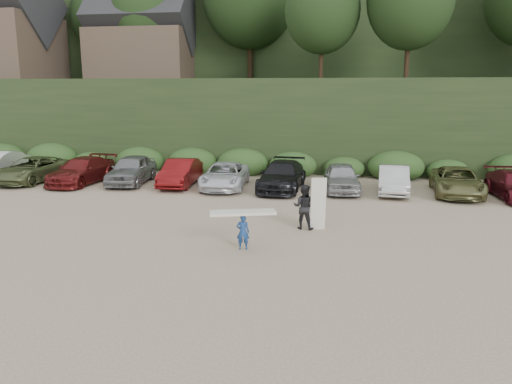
# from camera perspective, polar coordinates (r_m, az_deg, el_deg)

# --- Properties ---
(ground) EXTENTS (120.00, 120.00, 0.00)m
(ground) POSITION_cam_1_polar(r_m,az_deg,el_deg) (17.76, -4.66, -5.97)
(ground) COLOR tan
(ground) RESTS_ON ground
(hillside_backdrop) EXTENTS (90.00, 41.50, 28.00)m
(hillside_backdrop) POSITION_cam_1_polar(r_m,az_deg,el_deg) (52.81, 4.99, 18.12)
(hillside_backdrop) COLOR black
(hillside_backdrop) RESTS_ON ground
(parked_cars) EXTENTS (39.42, 5.64, 1.64)m
(parked_cars) POSITION_cam_1_polar(r_m,az_deg,el_deg) (27.34, -1.82, 1.99)
(parked_cars) COLOR silver
(parked_cars) RESTS_ON ground
(child_surfer) EXTENTS (2.31, 1.25, 1.34)m
(child_surfer) POSITION_cam_1_polar(r_m,az_deg,el_deg) (16.94, -1.52, -3.61)
(child_surfer) COLOR navy
(child_surfer) RESTS_ON ground
(adult_surfer) EXTENTS (1.34, 0.80, 2.07)m
(adult_surfer) POSITION_cam_1_polar(r_m,az_deg,el_deg) (19.46, 5.64, -1.67)
(adult_surfer) COLOR black
(adult_surfer) RESTS_ON ground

